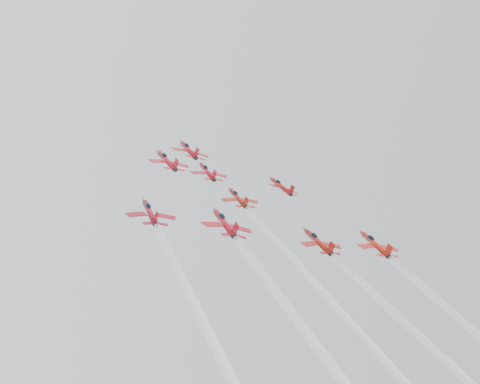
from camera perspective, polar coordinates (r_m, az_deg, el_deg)
jet_lead at (r=170.84m, az=-4.41°, el=3.62°), size 10.56×12.82×10.26m
jet_row2_left at (r=155.87m, az=-6.27°, el=2.71°), size 10.16×12.34×9.87m
jet_row2_center at (r=156.64m, az=-2.81°, el=1.75°), size 9.20×11.18×8.94m
jet_row2_right at (r=164.98m, az=3.52°, el=0.51°), size 8.90×10.80×8.64m
jet_center at (r=110.96m, az=8.21°, el=-9.17°), size 8.77×75.59×60.41m
jet_rear_farleft at (r=84.35m, az=0.61°, el=-14.43°), size 9.31×80.20×64.10m
jet_rear_right at (r=104.45m, az=18.92°, el=-15.15°), size 9.29×80.02×63.95m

